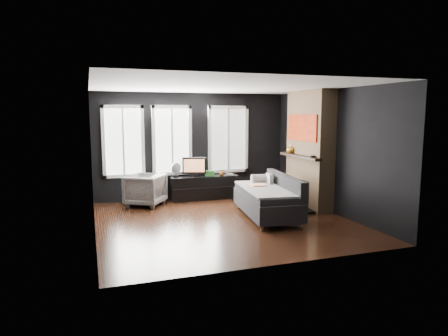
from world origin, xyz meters
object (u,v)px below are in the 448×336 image
object	(u,v)px
mug	(222,173)
monitor	(194,165)
sofa	(267,196)
armchair	(145,188)
media_console	(203,187)
book	(227,170)
mantel_vase	(291,149)

from	to	relation	value
mug	monitor	bearing A→B (deg)	172.19
sofa	armchair	size ratio (longest dim) A/B	2.53
media_console	book	world-z (taller)	book
sofa	mantel_vase	distance (m)	1.74
media_console	mug	size ratio (longest dim) A/B	14.20
mug	mantel_vase	size ratio (longest dim) A/B	0.61
mug	mantel_vase	distance (m)	1.88
armchair	monitor	bearing A→B (deg)	135.62
monitor	mantel_vase	world-z (taller)	mantel_vase
sofa	mantel_vase	world-z (taller)	mantel_vase
media_console	monitor	bearing A→B (deg)	-179.80
media_console	mantel_vase	xyz separation A→B (m)	(1.85, -1.19, 1.03)
book	media_console	bearing A→B (deg)	-178.58
monitor	mug	distance (m)	0.74
armchair	book	distance (m)	2.22
armchair	mug	bearing A→B (deg)	128.45
armchair	media_console	distance (m)	1.56
sofa	monitor	bearing A→B (deg)	121.24
book	mantel_vase	xyz separation A→B (m)	(1.20, -1.21, 0.62)
monitor	media_console	bearing A→B (deg)	15.78
media_console	book	xyz separation A→B (m)	(0.65, 0.02, 0.40)
book	mug	bearing A→B (deg)	-148.50
mug	book	distance (m)	0.22
sofa	book	xyz separation A→B (m)	(-0.11, 2.24, 0.25)
book	mantel_vase	distance (m)	1.81
media_console	sofa	bearing A→B (deg)	-70.88
armchair	mug	size ratio (longest dim) A/B	6.75
mantel_vase	book	bearing A→B (deg)	134.84
sofa	mug	xyz separation A→B (m)	(-0.29, 2.13, 0.21)
mug	book	xyz separation A→B (m)	(0.18, 0.11, 0.04)
book	mantel_vase	size ratio (longest dim) A/B	1.01
armchair	book	xyz separation A→B (m)	(2.18, 0.31, 0.29)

